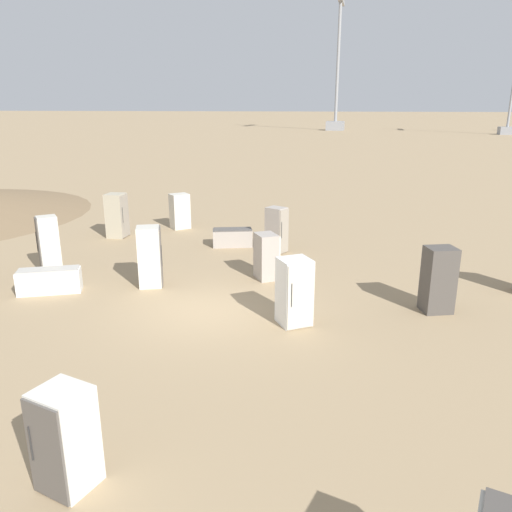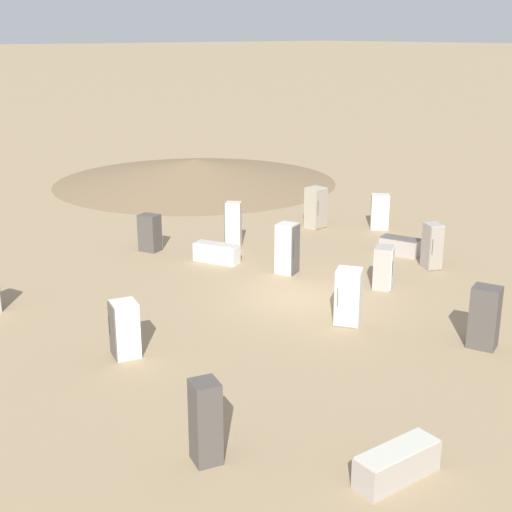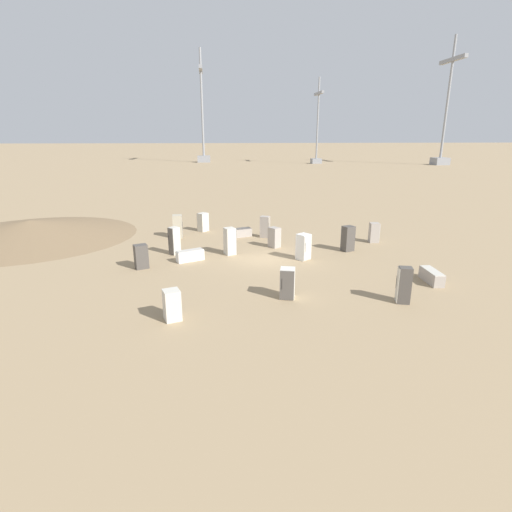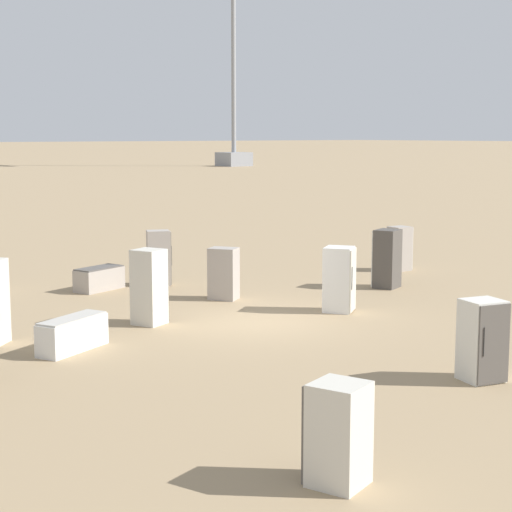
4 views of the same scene
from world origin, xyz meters
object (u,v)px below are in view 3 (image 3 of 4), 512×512
Objects in this scene: discarded_fridge_4 at (178,226)px; discarded_fridge_13 at (274,237)px; discarded_fridge_1 at (265,227)px; discarded_fridge_7 at (303,247)px; power_pylon_2 at (203,128)px; discarded_fridge_6 at (348,239)px; discarded_fridge_0 at (242,232)px; power_pylon_1 at (317,138)px; discarded_fridge_11 at (374,233)px; discarded_fridge_14 at (174,241)px; discarded_fridge_5 at (190,255)px; discarded_fridge_2 at (432,276)px; discarded_fridge_10 at (404,285)px; power_pylon_0 at (444,127)px; discarded_fridge_8 at (172,305)px; discarded_fridge_12 at (230,241)px; discarded_fridge_9 at (287,283)px; discarded_fridge_15 at (203,222)px; discarded_fridge_3 at (141,256)px.

discarded_fridge_13 is (-3.86, -7.38, -0.19)m from discarded_fridge_4.
discarded_fridge_7 reaches higher than discarded_fridge_1.
discarded_fridge_6 is at bearing -174.10° from power_pylon_2.
discarded_fridge_0 is at bearing 83.83° from discarded_fridge_4.
discarded_fridge_11 is at bearing 167.68° from power_pylon_1.
power_pylon_1 is 102.15m from discarded_fridge_14.
discarded_fridge_14 is (1.71, 1.13, 0.60)m from discarded_fridge_5.
discarded_fridge_13 is at bearing -82.00° from discarded_fridge_11.
power_pylon_2 reaches higher than discarded_fridge_2.
power_pylon_1 reaches higher than discarded_fridge_10.
power_pylon_0 is 111.90m from discarded_fridge_10.
discarded_fridge_1 is at bearing 127.89° from discarded_fridge_2.
discarded_fridge_0 is at bearing 40.27° from discarded_fridge_10.
discarded_fridge_13 reaches higher than discarded_fridge_2.
discarded_fridge_1 is 6.67m from discarded_fridge_7.
power_pylon_2 is at bearing 155.50° from discarded_fridge_5.
discarded_fridge_11 is at bearing 91.66° from discarded_fridge_2.
power_pylon_2 is 108.82m from discarded_fridge_7.
discarded_fridge_0 is 7.47m from discarded_fridge_5.
discarded_fridge_2 is 1.06× the size of discarded_fridge_10.
discarded_fridge_12 reaches higher than discarded_fridge_8.
discarded_fridge_9 is (-7.05, -5.20, 0.42)m from discarded_fridge_5.
discarded_fridge_11 is (-93.94, 20.51, -6.88)m from power_pylon_1.
discarded_fridge_5 is at bearing -38.76° from discarded_fridge_7.
discarded_fridge_15 is (-98.84, -0.52, -9.65)m from power_pylon_2.
discarded_fridge_7 reaches higher than discarded_fridge_2.
discarded_fridge_11 reaches higher than discarded_fridge_3.
discarded_fridge_4 reaches higher than discarded_fridge_10.
discarded_fridge_14 reaches higher than discarded_fridge_7.
discarded_fridge_13 reaches higher than discarded_fridge_8.
discarded_fridge_4 is 1.03× the size of discarded_fridge_6.
discarded_fridge_15 is at bearing -179.70° from power_pylon_2.
discarded_fridge_2 is at bearing -173.18° from power_pylon_2.
discarded_fridge_0 is at bearing 161.37° from power_pylon_1.
discarded_fridge_7 is (-7.18, -8.81, -0.06)m from discarded_fridge_4.
discarded_fridge_6 is 3.53m from discarded_fridge_11.
discarded_fridge_8 is (-10.11, 11.69, -0.19)m from discarded_fridge_6.
discarded_fridge_10 is at bearing -50.07° from discarded_fridge_3.
discarded_fridge_7 is (-97.74, 27.05, -6.78)m from power_pylon_1.
power_pylon_1 is at bearing 24.33° from discarded_fridge_15.
power_pylon_1 is 108.37m from discarded_fridge_10.
power_pylon_0 reaches higher than discarded_fridge_1.
discarded_fridge_3 is 17.65m from discarded_fridge_11.
discarded_fridge_5 is 11.32m from discarded_fridge_6.
power_pylon_0 is 108.59m from discarded_fridge_12.
discarded_fridge_0 is (-90.85, 30.64, -7.30)m from power_pylon_1.
discarded_fridge_3 is 10.57m from discarded_fridge_7.
discarded_fridge_7 is at bearing -98.65° from discarded_fridge_15.
power_pylon_1 is at bearing 46.38° from discarded_fridge_3.
discarded_fridge_5 is at bearing 67.67° from discarded_fridge_10.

